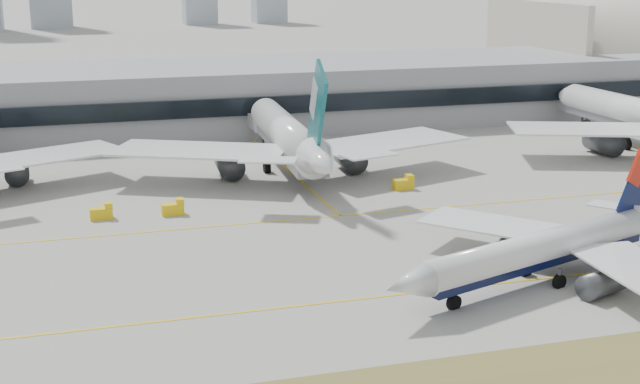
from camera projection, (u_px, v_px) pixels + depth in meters
name	position (u px, v px, depth m)	size (l,w,h in m)	color
ground	(290.00, 291.00, 110.18)	(3000.00, 3000.00, 0.00)	#99968F
taxiing_airliner	(549.00, 248.00, 113.02)	(50.96, 43.22, 17.70)	white
widebody_cathay	(289.00, 139.00, 169.81)	(69.37, 67.97, 24.77)	white
terminal	(169.00, 97.00, 214.72)	(280.00, 43.10, 15.00)	gray
gse_b	(102.00, 212.00, 140.66)	(3.55, 2.00, 2.60)	yellow
gse_c	(404.00, 183.00, 158.83)	(3.55, 2.00, 2.60)	yellow
gse_extra	(174.00, 208.00, 143.03)	(3.55, 2.00, 2.60)	yellow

